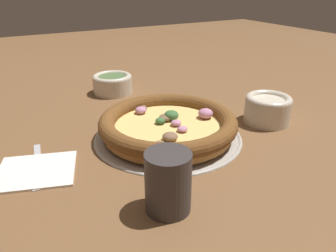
{
  "coord_description": "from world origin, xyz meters",
  "views": [
    {
      "loc": [
        0.54,
        -0.3,
        0.31
      ],
      "look_at": [
        0.0,
        0.0,
        0.03
      ],
      "focal_mm": 35.0,
      "sensor_mm": 36.0,
      "label": 1
    }
  ],
  "objects": [
    {
      "name": "bowl_far",
      "position": [
        -0.33,
        -0.0,
        0.03
      ],
      "size": [
        0.11,
        0.11,
        0.05
      ],
      "color": "beige",
      "rests_on": "ground_plane"
    },
    {
      "name": "pizza",
      "position": [
        -0.0,
        0.0,
        0.03
      ],
      "size": [
        0.28,
        0.28,
        0.04
      ],
      "color": "#BC7F42",
      "rests_on": "pizza_tray"
    },
    {
      "name": "pizza_tray",
      "position": [
        0.0,
        0.0,
        0.0
      ],
      "size": [
        0.31,
        0.31,
        0.01
      ],
      "color": "#B7B2A8",
      "rests_on": "ground_plane"
    },
    {
      "name": "ground_plane",
      "position": [
        0.0,
        0.0,
        0.0
      ],
      "size": [
        3.0,
        3.0,
        0.0
      ],
      "primitive_type": "plane",
      "color": "brown"
    },
    {
      "name": "napkin",
      "position": [
        0.01,
        -0.26,
        0.0
      ],
      "size": [
        0.15,
        0.16,
        0.01
      ],
      "rotation": [
        0.0,
        0.0,
        -0.31
      ],
      "color": "white",
      "rests_on": "ground_plane"
    },
    {
      "name": "fork",
      "position": [
        -0.0,
        -0.26,
        0.0
      ],
      "size": [
        0.16,
        0.04,
        0.0
      ],
      "rotation": [
        0.0,
        0.0,
        6.15
      ],
      "color": "#B7B7BC",
      "rests_on": "ground_plane"
    },
    {
      "name": "drinking_cup",
      "position": [
        0.2,
        -0.11,
        0.05
      ],
      "size": [
        0.07,
        0.07,
        0.09
      ],
      "color": "#383333",
      "rests_on": "ground_plane"
    },
    {
      "name": "bowl_near",
      "position": [
        0.04,
        0.24,
        0.03
      ],
      "size": [
        0.1,
        0.1,
        0.06
      ],
      "color": "beige",
      "rests_on": "ground_plane"
    }
  ]
}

